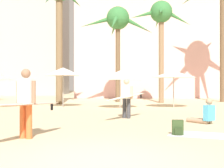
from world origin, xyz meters
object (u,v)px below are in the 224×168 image
cafe_umbrella_2 (61,71)px  person_far_right (23,102)px  palm_tree_right (58,1)px  backpack (176,128)px  palm_tree_far_left (159,19)px  cafe_umbrella_0 (172,74)px  beach_towel (202,135)px  cafe_umbrella_4 (119,75)px  palm_tree_far_right (116,24)px  person_near_left (203,115)px  person_far_left (125,97)px

cafe_umbrella_2 → person_far_right: bearing=-86.0°
cafe_umbrella_2 → person_far_right: cafe_umbrella_2 is taller
palm_tree_right → backpack: bearing=-67.6°
palm_tree_right → person_far_right: size_ratio=2.99×
palm_tree_far_left → backpack: palm_tree_far_left is taller
palm_tree_right → cafe_umbrella_0: size_ratio=3.38×
beach_towel → backpack: (-0.72, -0.02, 0.19)m
beach_towel → backpack: bearing=-178.3°
palm_tree_right → cafe_umbrella_4: palm_tree_right is taller
beach_towel → palm_tree_far_left: bearing=85.6°
palm_tree_far_right → person_near_left: (2.87, -13.27, -5.81)m
palm_tree_far_right → backpack: bearing=-85.0°
palm_tree_far_left → cafe_umbrella_4: 7.41m
cafe_umbrella_0 → person_far_left: size_ratio=1.02×
cafe_umbrella_4 → person_far_left: (0.13, -5.32, -1.03)m
palm_tree_far_left → backpack: (-1.84, -14.59, -6.01)m
palm_tree_far_left → person_far_left: 12.12m
backpack → person_far_right: person_far_right is taller
cafe_umbrella_0 → person_near_left: cafe_umbrella_0 is taller
backpack → person_near_left: (1.50, 2.54, 0.11)m
person_near_left → person_far_left: bearing=23.1°
cafe_umbrella_2 → backpack: 11.67m
palm_tree_far_right → cafe_umbrella_4: palm_tree_far_right is taller
palm_tree_far_right → backpack: palm_tree_far_right is taller
palm_tree_far_left → person_near_left: palm_tree_far_left is taller
palm_tree_far_left → backpack: size_ratio=18.08×
palm_tree_far_right → person_near_left: palm_tree_far_right is taller
beach_towel → backpack: 0.75m
cafe_umbrella_2 → cafe_umbrella_4: bearing=-16.3°
palm_tree_far_right → person_far_left: size_ratio=2.85×
person_far_right → person_far_left: bearing=173.4°
cafe_umbrella_0 → cafe_umbrella_4: (-3.19, -0.52, -0.07)m
beach_towel → person_near_left: person_near_left is taller
backpack → cafe_umbrella_2: bearing=-150.6°
cafe_umbrella_2 → backpack: size_ratio=5.74×
person_near_left → cafe_umbrella_2: bearing=2.1°
beach_towel → palm_tree_far_right: bearing=97.6°
person_far_right → palm_tree_right: bearing=-149.8°
beach_towel → person_near_left: 2.65m
person_far_right → palm_tree_far_right: bearing=-165.0°
cafe_umbrella_0 → person_far_left: (-3.06, -5.84, -1.10)m
palm_tree_right → person_near_left: 14.66m
palm_tree_far_right → backpack: 16.94m
backpack → person_far_left: person_far_left is taller
person_near_left → person_far_left: (-2.70, 1.60, 0.58)m
cafe_umbrella_4 → person_far_right: cafe_umbrella_4 is taller
backpack → person_far_right: 4.13m
palm_tree_far_left → cafe_umbrella_2: bearing=-148.1°
person_near_left → person_far_left: person_far_left is taller
cafe_umbrella_2 → backpack: cafe_umbrella_2 is taller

